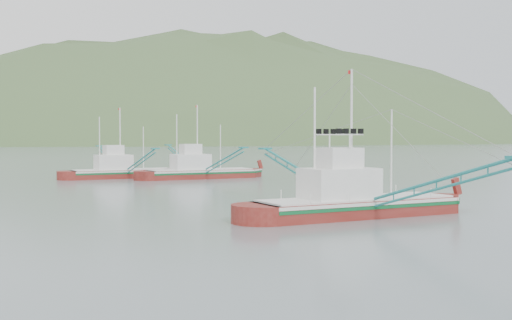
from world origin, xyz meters
TOP-DOWN VIEW (x-y plane):
  - ground at (0.00, 0.00)m, footprint 1200.00×1200.00m
  - main_boat at (2.23, -1.63)m, footprint 13.16×23.42m
  - bg_boat_far at (2.67, 40.13)m, footprint 12.10×21.67m
  - bg_boat_right at (9.97, 34.81)m, footprint 12.61×22.43m
  - headland_right at (240.00, 430.00)m, footprint 684.00×432.00m

SIDE VIEW (x-z plane):
  - ground at x=0.00m, z-range 0.00..0.00m
  - headland_right at x=240.00m, z-range -153.00..153.00m
  - bg_boat_far at x=2.67m, z-range -3.18..5.59m
  - bg_boat_right at x=9.97m, z-range -3.30..5.79m
  - main_boat at x=2.23m, z-range -3.39..6.10m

